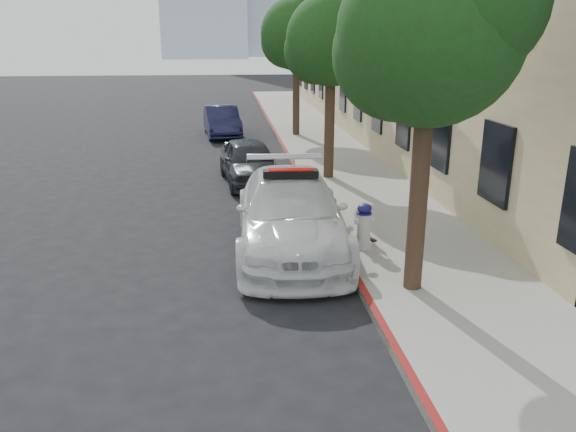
% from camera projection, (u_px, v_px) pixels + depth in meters
% --- Properties ---
extents(ground, '(120.00, 120.00, 0.00)m').
position_uv_depth(ground, '(238.00, 258.00, 11.15)').
color(ground, black).
rests_on(ground, ground).
extents(sidewalk, '(3.20, 50.00, 0.15)m').
position_uv_depth(sidewalk, '(328.00, 153.00, 20.98)').
color(sidewalk, gray).
rests_on(sidewalk, ground).
extents(curb_strip, '(0.12, 50.00, 0.15)m').
position_uv_depth(curb_strip, '(287.00, 154.00, 20.82)').
color(curb_strip, maroon).
rests_on(curb_strip, ground).
extents(building, '(8.00, 36.00, 10.00)m').
position_uv_depth(building, '(435.00, 19.00, 24.82)').
color(building, tan).
rests_on(building, ground).
extents(tree_near, '(2.92, 2.82, 5.62)m').
position_uv_depth(tree_near, '(433.00, 31.00, 8.26)').
color(tree_near, black).
rests_on(tree_near, sidewalk).
extents(tree_mid, '(2.77, 2.64, 5.43)m').
position_uv_depth(tree_mid, '(332.00, 39.00, 15.87)').
color(tree_mid, black).
rests_on(tree_mid, sidewalk).
extents(tree_far, '(3.10, 3.00, 5.81)m').
position_uv_depth(tree_far, '(297.00, 33.00, 23.39)').
color(tree_far, black).
rests_on(tree_far, sidewalk).
extents(police_car, '(2.43, 5.42, 1.69)m').
position_uv_depth(police_car, '(291.00, 213.00, 11.42)').
color(police_car, silver).
rests_on(police_car, ground).
extents(parked_car_mid, '(1.97, 4.00, 1.31)m').
position_uv_depth(parked_car_mid, '(249.00, 161.00, 16.80)').
color(parked_car_mid, '#22252A').
rests_on(parked_car_mid, ground).
extents(parked_car_far, '(1.80, 4.14, 1.32)m').
position_uv_depth(parked_car_far, '(222.00, 121.00, 24.95)').
color(parked_car_far, '#161637').
rests_on(parked_car_far, ground).
extents(fire_hydrant, '(0.39, 0.36, 0.92)m').
position_uv_depth(fire_hydrant, '(364.00, 226.00, 11.17)').
color(fire_hydrant, silver).
rests_on(fire_hydrant, sidewalk).
extents(traffic_cone, '(0.52, 0.52, 0.75)m').
position_uv_depth(traffic_cone, '(364.00, 223.00, 11.60)').
color(traffic_cone, black).
rests_on(traffic_cone, sidewalk).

